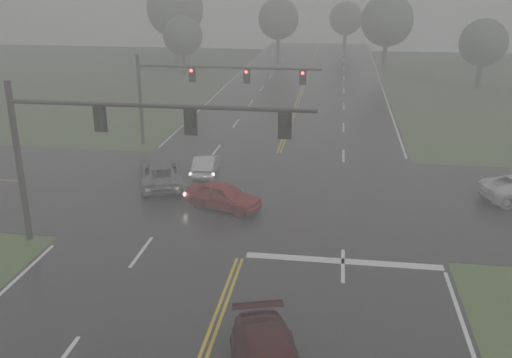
% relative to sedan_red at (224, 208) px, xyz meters
% --- Properties ---
extents(main_road, '(18.00, 160.00, 0.02)m').
position_rel_sedan_red_xyz_m(main_road, '(1.84, 0.40, 0.00)').
color(main_road, black).
rests_on(main_road, ground).
extents(cross_street, '(120.00, 14.00, 0.02)m').
position_rel_sedan_red_xyz_m(cross_street, '(1.84, 2.40, 0.00)').
color(cross_street, black).
rests_on(cross_street, ground).
extents(stop_bar, '(8.50, 0.50, 0.01)m').
position_rel_sedan_red_xyz_m(stop_bar, '(6.34, -5.20, 0.00)').
color(stop_bar, silver).
rests_on(stop_bar, ground).
extents(sedan_red, '(4.49, 2.99, 1.42)m').
position_rel_sedan_red_xyz_m(sedan_red, '(0.00, 0.00, 0.00)').
color(sedan_red, maroon).
rests_on(sedan_red, ground).
extents(sedan_silver, '(1.66, 3.90, 1.25)m').
position_rel_sedan_red_xyz_m(sedan_silver, '(-2.20, 5.33, 0.00)').
color(sedan_silver, '#B2B5BA').
rests_on(sedan_silver, ground).
extents(car_grey, '(3.99, 5.73, 1.45)m').
position_rel_sedan_red_xyz_m(car_grey, '(-4.37, 2.97, 0.00)').
color(car_grey, '#595C60').
rests_on(car_grey, ground).
extents(signal_gantry_near, '(13.50, 0.33, 7.49)m').
position_rel_sedan_red_xyz_m(signal_gantry_near, '(-4.22, -4.99, 5.26)').
color(signal_gantry_near, black).
rests_on(signal_gantry_near, ground).
extents(signal_gantry_far, '(13.10, 0.33, 6.54)m').
position_rel_sedan_red_xyz_m(signal_gantry_far, '(-4.23, 11.34, 4.64)').
color(signal_gantry_far, black).
rests_on(signal_gantry_far, ground).
extents(tree_nw_a, '(4.91, 4.91, 7.20)m').
position_rel_sedan_red_xyz_m(tree_nw_a, '(-13.71, 42.80, 4.73)').
color(tree_nw_a, '#30251F').
rests_on(tree_nw_a, ground).
extents(tree_ne_a, '(6.64, 6.64, 9.75)m').
position_rel_sedan_red_xyz_m(tree_ne_a, '(11.48, 49.01, 6.41)').
color(tree_ne_a, '#30251F').
rests_on(tree_ne_a, ground).
extents(tree_n_mid, '(5.98, 5.98, 8.79)m').
position_rel_sedan_red_xyz_m(tree_n_mid, '(-3.51, 58.75, 5.78)').
color(tree_n_mid, '#30251F').
rests_on(tree_n_mid, ground).
extents(tree_e_near, '(5.12, 5.12, 7.52)m').
position_rel_sedan_red_xyz_m(tree_e_near, '(20.98, 37.98, 4.94)').
color(tree_e_near, '#30251F').
rests_on(tree_e_near, ground).
extents(tree_nw_b, '(7.74, 7.74, 11.37)m').
position_rel_sedan_red_xyz_m(tree_nw_b, '(-16.98, 51.18, 7.48)').
color(tree_nw_b, '#30251F').
rests_on(tree_nw_b, ground).
extents(tree_n_far, '(5.39, 5.39, 7.91)m').
position_rel_sedan_red_xyz_m(tree_n_far, '(6.38, 69.87, 5.19)').
color(tree_n_far, '#30251F').
rests_on(tree_n_far, ground).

